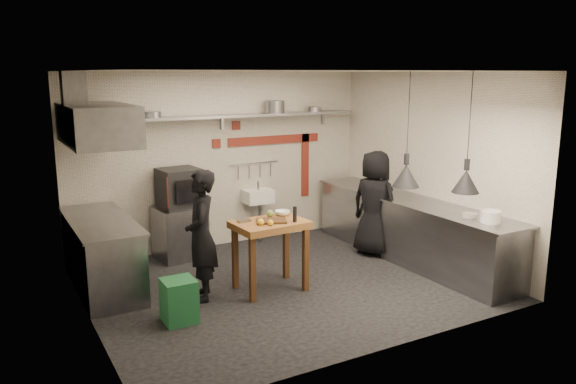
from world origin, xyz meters
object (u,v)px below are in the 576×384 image
chef_left (201,236)px  green_bin (179,301)px  prep_table (270,256)px  oven_stand (180,232)px  chef_right (375,203)px  combi_oven (179,188)px

chef_left → green_bin: bearing=-22.3°
green_bin → prep_table: 1.41m
oven_stand → green_bin: 2.32m
prep_table → chef_left: chef_left is taller
prep_table → chef_left: size_ratio=0.56×
chef_left → chef_right: (2.96, 0.37, -0.00)m
oven_stand → combi_oven: combi_oven is taller
combi_oven → chef_right: chef_right is taller
prep_table → chef_right: bearing=10.7°
combi_oven → prep_table: (0.58, -1.85, -0.63)m
green_bin → chef_right: (3.44, 0.88, 0.57)m
prep_table → oven_stand: bearing=104.9°
combi_oven → green_bin: (-0.77, -2.21, -0.84)m
prep_table → green_bin: bearing=-168.4°
oven_stand → green_bin: oven_stand is taller
oven_stand → chef_right: size_ratio=0.49×
combi_oven → prep_table: 2.04m
green_bin → chef_right: 3.59m
oven_stand → combi_oven: bearing=36.2°
oven_stand → prep_table: (0.60, -1.83, 0.06)m
prep_table → chef_right: size_ratio=0.56×
chef_left → chef_right: 2.98m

